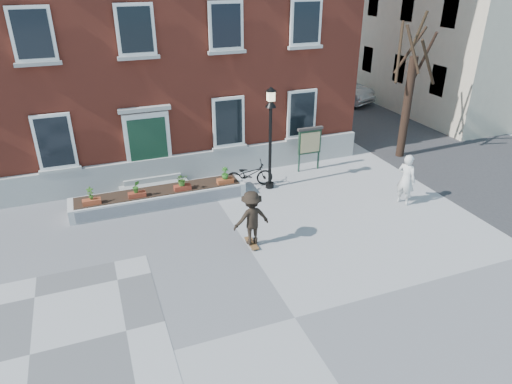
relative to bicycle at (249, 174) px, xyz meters
name	(u,v)px	position (x,y,z in m)	size (l,w,h in m)	color
ground	(295,318)	(-1.52, -7.45, -0.49)	(100.00, 100.00, 0.00)	#949497
checker_patch	(30,355)	(-7.52, -6.45, -0.49)	(6.00, 6.00, 0.01)	#57575A
bicycle	(249,174)	(0.00, 0.00, 0.00)	(0.65, 1.87, 0.98)	black
parked_car	(336,88)	(9.49, 9.97, 0.32)	(1.72, 4.92, 1.62)	silver
bystander	(406,180)	(4.72, -3.36, 0.45)	(0.69, 0.45, 1.88)	silver
brick_building	(118,4)	(-3.52, 6.52, 5.81)	(18.40, 10.85, 12.60)	#963929
planter_assembly	(160,196)	(-3.50, -0.28, -0.18)	(6.20, 1.12, 1.15)	silver
bare_tree	(409,95)	(7.49, 0.55, 2.30)	(1.83, 1.83, 6.16)	black
lamp_post	(270,125)	(0.70, -0.43, 2.05)	(0.40, 0.40, 3.93)	black
notice_board	(310,142)	(2.87, 0.56, 0.77)	(1.10, 0.16, 1.87)	#183024
skateboarder	(252,218)	(-1.37, -4.01, 0.45)	(1.16, 0.78, 1.82)	brown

